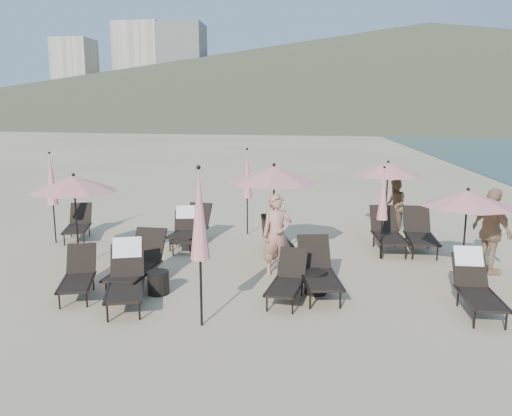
# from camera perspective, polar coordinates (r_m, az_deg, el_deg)

# --- Properties ---
(ground) EXTENTS (800.00, 800.00, 0.00)m
(ground) POSITION_cam_1_polar(r_m,az_deg,el_deg) (9.61, 2.67, -10.46)
(ground) COLOR #D6BA8C
(ground) RESTS_ON ground
(volcanic_headland) EXTENTS (690.00, 690.00, 55.00)m
(volcanic_headland) POSITION_cam_1_polar(r_m,az_deg,el_deg) (320.29, 20.81, 14.11)
(volcanic_headland) COLOR brown
(volcanic_headland) RESTS_ON ground
(hotel_skyline) EXTENTS (109.00, 82.00, 55.00)m
(hotel_skyline) POSITION_cam_1_polar(r_m,az_deg,el_deg) (296.33, -11.52, 14.46)
(hotel_skyline) COLOR beige
(hotel_skyline) RESTS_ON ground
(lounger_0) EXTENTS (1.02, 1.61, 0.87)m
(lounger_0) POSITION_cam_1_polar(r_m,az_deg,el_deg) (10.32, -19.64, -7.19)
(lounger_0) COLOR black
(lounger_0) RESTS_ON ground
(lounger_1) EXTENTS (0.78, 1.86, 1.05)m
(lounger_1) POSITION_cam_1_polar(r_m,az_deg,el_deg) (10.48, -13.32, -6.09)
(lounger_1) COLOR black
(lounger_1) RESTS_ON ground
(lounger_2) EXTENTS (1.13, 1.85, 1.09)m
(lounger_2) POSITION_cam_1_polar(r_m,az_deg,el_deg) (9.64, -14.63, -7.47)
(lounger_2) COLOR black
(lounger_2) RESTS_ON ground
(lounger_3) EXTENTS (0.75, 1.54, 0.85)m
(lounger_3) POSITION_cam_1_polar(r_m,az_deg,el_deg) (9.53, 3.64, -8.10)
(lounger_3) COLOR black
(lounger_3) RESTS_ON ground
(lounger_4) EXTENTS (0.95, 1.83, 1.01)m
(lounger_4) POSITION_cam_1_polar(r_m,az_deg,el_deg) (9.88, 7.12, -7.04)
(lounger_4) COLOR black
(lounger_4) RESTS_ON ground
(lounger_5) EXTENTS (0.62, 1.64, 1.02)m
(lounger_5) POSITION_cam_1_polar(r_m,az_deg,el_deg) (9.80, 23.84, -7.94)
(lounger_5) COLOR black
(lounger_5) RESTS_ON ground
(lounger_6) EXTENTS (1.05, 1.70, 0.92)m
(lounger_6) POSITION_cam_1_polar(r_m,az_deg,el_deg) (14.91, -19.65, -1.70)
(lounger_6) COLOR black
(lounger_6) RESTS_ON ground
(lounger_7) EXTENTS (0.89, 1.69, 1.00)m
(lounger_7) POSITION_cam_1_polar(r_m,az_deg,el_deg) (13.30, -8.16, -2.40)
(lounger_7) COLOR black
(lounger_7) RESTS_ON ground
(lounger_8) EXTENTS (0.88, 1.83, 1.01)m
(lounger_8) POSITION_cam_1_polar(r_m,az_deg,el_deg) (13.57, -7.36, -2.14)
(lounger_8) COLOR black
(lounger_8) RESTS_ON ground
(lounger_9) EXTENTS (0.98, 1.61, 0.87)m
(lounger_9) POSITION_cam_1_polar(r_m,az_deg,el_deg) (12.76, 2.31, -3.20)
(lounger_9) COLOR black
(lounger_9) RESTS_ON ground
(lounger_10) EXTENTS (0.83, 1.86, 1.05)m
(lounger_10) POSITION_cam_1_polar(r_m,az_deg,el_deg) (13.29, 14.77, -2.61)
(lounger_10) COLOR black
(lounger_10) RESTS_ON ground
(lounger_11) EXTENTS (0.73, 1.83, 1.05)m
(lounger_11) POSITION_cam_1_polar(r_m,az_deg,el_deg) (13.45, 18.20, -2.65)
(lounger_11) COLOR black
(lounger_11) RESTS_ON ground
(umbrella_open_0) EXTENTS (2.00, 2.00, 2.15)m
(umbrella_open_0) POSITION_cam_1_polar(r_m,az_deg,el_deg) (12.09, -20.09, 2.59)
(umbrella_open_0) COLOR black
(umbrella_open_0) RESTS_ON ground
(umbrella_open_1) EXTENTS (2.18, 2.18, 2.34)m
(umbrella_open_1) POSITION_cam_1_polar(r_m,az_deg,el_deg) (11.69, 2.07, 3.83)
(umbrella_open_1) COLOR black
(umbrella_open_1) RESTS_ON ground
(umbrella_open_2) EXTENTS (1.85, 1.85, 2.00)m
(umbrella_open_2) POSITION_cam_1_polar(r_m,az_deg,el_deg) (11.06, 23.01, 0.99)
(umbrella_open_2) COLOR black
(umbrella_open_2) RESTS_ON ground
(umbrella_open_3) EXTENTS (2.02, 2.02, 2.17)m
(umbrella_open_3) POSITION_cam_1_polar(r_m,az_deg,el_deg) (14.74, 14.84, 4.31)
(umbrella_open_3) COLOR black
(umbrella_open_3) RESTS_ON ground
(umbrella_closed_0) EXTENTS (0.31, 0.31, 2.68)m
(umbrella_closed_0) POSITION_cam_1_polar(r_m,az_deg,el_deg) (8.01, -6.48, -0.90)
(umbrella_closed_0) COLOR black
(umbrella_closed_0) RESTS_ON ground
(umbrella_closed_1) EXTENTS (0.26, 0.26, 2.26)m
(umbrella_closed_1) POSITION_cam_1_polar(r_m,az_deg,el_deg) (12.26, 14.33, 1.48)
(umbrella_closed_1) COLOR black
(umbrella_closed_1) RESTS_ON ground
(umbrella_closed_2) EXTENTS (0.29, 0.29, 2.49)m
(umbrella_closed_2) POSITION_cam_1_polar(r_m,az_deg,el_deg) (14.43, -22.35, 2.99)
(umbrella_closed_2) COLOR black
(umbrella_closed_2) RESTS_ON ground
(umbrella_closed_3) EXTENTS (0.30, 0.30, 2.52)m
(umbrella_closed_3) POSITION_cam_1_polar(r_m,az_deg,el_deg) (14.36, -1.02, 3.84)
(umbrella_closed_3) COLOR black
(umbrella_closed_3) RESTS_ON ground
(side_table_0) EXTENTS (0.43, 0.43, 0.46)m
(side_table_0) POSITION_cam_1_polar(r_m,az_deg,el_deg) (10.03, -11.11, -8.36)
(side_table_0) COLOR black
(side_table_0) RESTS_ON ground
(side_table_1) EXTENTS (0.44, 0.44, 0.45)m
(side_table_1) POSITION_cam_1_polar(r_m,az_deg,el_deg) (9.93, 6.81, -8.41)
(side_table_1) COLOR black
(side_table_1) RESTS_ON ground
(beachgoer_a) EXTENTS (0.75, 0.60, 1.78)m
(beachgoer_a) POSITION_cam_1_polar(r_m,az_deg,el_deg) (10.83, 2.40, -3.08)
(beachgoer_a) COLOR tan
(beachgoer_a) RESTS_ON ground
(beachgoer_b) EXTENTS (0.62, 0.78, 1.56)m
(beachgoer_b) POSITION_cam_1_polar(r_m,az_deg,el_deg) (15.57, 15.59, 0.34)
(beachgoer_b) COLOR #8C6848
(beachgoer_b) RESTS_ON ground
(beachgoer_c) EXTENTS (0.87, 1.21, 1.91)m
(beachgoer_c) POSITION_cam_1_polar(r_m,az_deg,el_deg) (12.02, 25.34, -2.42)
(beachgoer_c) COLOR tan
(beachgoer_c) RESTS_ON ground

